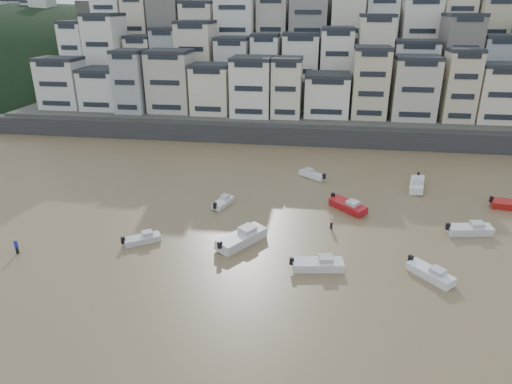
% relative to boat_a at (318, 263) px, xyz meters
% --- Properties ---
extents(sea_strip, '(340.00, 340.00, 0.00)m').
position_rel_boat_a_xyz_m(sea_strip, '(-121.18, 125.01, -0.77)').
color(sea_strip, slate).
rests_on(sea_strip, ground).
extents(harbor_wall, '(140.00, 3.00, 3.50)m').
position_rel_boat_a_xyz_m(harbor_wall, '(-1.18, 45.01, 0.98)').
color(harbor_wall, '#38383A').
rests_on(harbor_wall, ground).
extents(hillside, '(141.04, 66.00, 50.00)m').
position_rel_boat_a_xyz_m(hillside, '(3.56, 84.85, 12.24)').
color(hillside, '#4C4C47').
rests_on(hillside, ground).
extents(headland, '(216.00, 135.00, 53.33)m').
position_rel_boat_a_xyz_m(headland, '(-106.18, 115.00, -0.75)').
color(headland, black).
rests_on(headland, ground).
extents(boat_a, '(5.87, 2.68, 1.54)m').
position_rel_boat_a_xyz_m(boat_a, '(0.00, 0.00, 0.00)').
color(boat_a, silver).
rests_on(boat_a, ground).
extents(boat_b, '(4.78, 5.07, 1.43)m').
position_rel_boat_a_xyz_m(boat_b, '(11.03, 0.06, -0.05)').
color(boat_b, silver).
rests_on(boat_b, ground).
extents(boat_c, '(5.86, 7.18, 1.93)m').
position_rel_boat_a_xyz_m(boat_c, '(-8.61, 4.16, 0.20)').
color(boat_c, silver).
rests_on(boat_c, ground).
extents(boat_d, '(5.84, 2.76, 1.53)m').
position_rel_boat_a_xyz_m(boat_d, '(17.48, 10.49, -0.01)').
color(boat_d, silver).
rests_on(boat_d, ground).
extents(boat_e, '(5.52, 5.64, 1.62)m').
position_rel_boat_a_xyz_m(boat_e, '(3.56, 15.15, 0.04)').
color(boat_e, '#A01318').
rests_on(boat_e, ground).
extents(boat_f, '(2.67, 4.59, 1.19)m').
position_rel_boat_a_xyz_m(boat_f, '(-12.96, 14.25, -0.18)').
color(boat_f, silver).
rests_on(boat_f, ground).
extents(boat_h, '(4.81, 4.28, 1.33)m').
position_rel_boat_a_xyz_m(boat_h, '(-1.45, 26.70, -0.11)').
color(boat_h, silver).
rests_on(boat_h, ground).
extents(boat_i, '(3.39, 6.68, 1.74)m').
position_rel_boat_a_xyz_m(boat_i, '(13.87, 24.38, 0.10)').
color(boat_i, white).
rests_on(boat_i, ground).
extents(boat_j, '(4.49, 3.70, 1.21)m').
position_rel_boat_a_xyz_m(boat_j, '(-19.79, 2.78, -0.17)').
color(boat_j, silver).
rests_on(boat_j, ground).
extents(person_blue, '(0.44, 0.44, 1.74)m').
position_rel_boat_a_xyz_m(person_blue, '(-32.31, -1.51, 0.10)').
color(person_blue, '#182FBA').
rests_on(person_blue, ground).
extents(person_pink, '(0.44, 0.44, 1.74)m').
position_rel_boat_a_xyz_m(person_pink, '(1.41, 9.55, 0.10)').
color(person_pink, '#CD9590').
rests_on(person_pink, ground).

